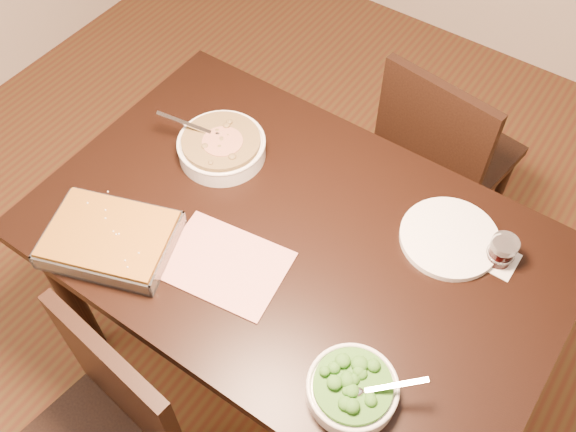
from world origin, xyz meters
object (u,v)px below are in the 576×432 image
object	(u,v)px
table	(295,257)
baking_dish	(110,239)
stew_bowl	(222,146)
chair_far	(441,153)
wine_tumbler	(502,250)
broccoli_bowl	(352,389)
dinner_plate	(449,238)

from	to	relation	value
table	baking_dish	world-z (taller)	baking_dish
stew_bowl	chair_far	distance (m)	0.82
table	wine_tumbler	bearing A→B (deg)	27.06
broccoli_bowl	baking_dish	size ratio (longest dim) A/B	0.54
baking_dish	wine_tumbler	size ratio (longest dim) A/B	4.83
chair_far	stew_bowl	bearing A→B (deg)	61.17
broccoli_bowl	dinner_plate	world-z (taller)	broccoli_bowl
broccoli_bowl	dinner_plate	bearing A→B (deg)	90.92
stew_bowl	chair_far	world-z (taller)	chair_far
baking_dish	chair_far	distance (m)	1.19
broccoli_bowl	chair_far	size ratio (longest dim) A/B	0.24
broccoli_bowl	wine_tumbler	world-z (taller)	wine_tumbler
wine_tumbler	dinner_plate	distance (m)	0.14
broccoli_bowl	dinner_plate	xyz separation A→B (m)	(-0.01, 0.51, -0.02)
stew_bowl	broccoli_bowl	world-z (taller)	stew_bowl
stew_bowl	wine_tumbler	size ratio (longest dim) A/B	3.44
baking_dish	wine_tumbler	world-z (taller)	wine_tumbler
dinner_plate	baking_dish	bearing A→B (deg)	-144.08
chair_far	dinner_plate	bearing A→B (deg)	121.39
stew_bowl	baking_dish	size ratio (longest dim) A/B	0.71
broccoli_bowl	chair_far	distance (m)	1.09
baking_dish	wine_tumbler	distance (m)	1.01
table	broccoli_bowl	world-z (taller)	broccoli_bowl
stew_bowl	dinner_plate	size ratio (longest dim) A/B	1.06
table	broccoli_bowl	xyz separation A→B (m)	(0.35, -0.28, 0.12)
stew_bowl	broccoli_bowl	size ratio (longest dim) A/B	1.32
wine_tumbler	dinner_plate	world-z (taller)	wine_tumbler
chair_far	wine_tumbler	bearing A→B (deg)	133.37
baking_dish	stew_bowl	bearing A→B (deg)	64.99
table	stew_bowl	size ratio (longest dim) A/B	5.04
dinner_plate	chair_far	size ratio (longest dim) A/B	0.30
stew_bowl	baking_dish	world-z (taller)	stew_bowl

